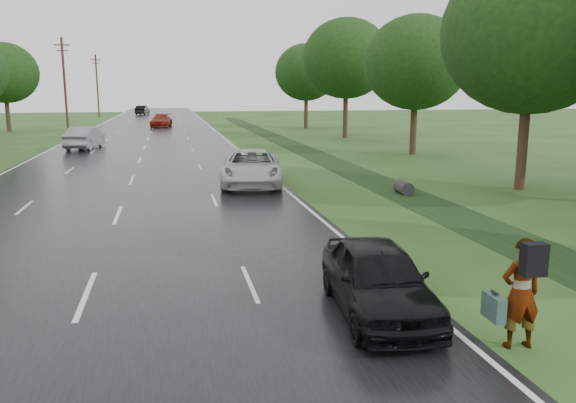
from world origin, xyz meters
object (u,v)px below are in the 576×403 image
(dark_sedan, at_px, (378,278))
(silver_sedan, at_px, (85,138))
(white_pickup, at_px, (252,168))
(pedestrian, at_px, (520,292))

(dark_sedan, distance_m, silver_sedan, 35.72)
(white_pickup, bearing_deg, pedestrian, -74.78)
(pedestrian, relative_size, white_pickup, 0.33)
(dark_sedan, bearing_deg, silver_sedan, 110.94)
(dark_sedan, xyz_separation_m, silver_sedan, (-9.99, 34.30, 0.12))
(silver_sedan, bearing_deg, dark_sedan, 114.81)
(pedestrian, height_order, dark_sedan, pedestrian)
(pedestrian, xyz_separation_m, dark_sedan, (-1.80, 1.83, -0.25))
(white_pickup, distance_m, dark_sedan, 15.53)
(pedestrian, xyz_separation_m, white_pickup, (-1.99, 17.35, -0.15))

